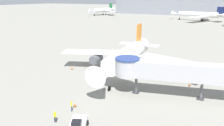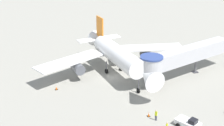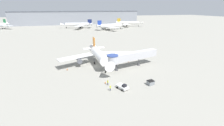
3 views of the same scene
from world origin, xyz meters
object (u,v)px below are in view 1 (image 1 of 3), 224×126
ground_crew_wing_walker (71,105)px  background_jet_navy_tail (199,14)px  traffic_cone_starboard_wing (190,84)px  ground_crew_marshaller (55,116)px  background_jet_green_tail (103,10)px  main_airplane (127,56)px  pushback_tug_white (78,124)px  traffic_cone_port_wing (72,68)px  jet_bridge (174,71)px  traffic_cone_near_nose (75,104)px

ground_crew_wing_walker → background_jet_navy_tail: 141.63m
traffic_cone_starboard_wing → ground_crew_marshaller: 25.17m
ground_crew_marshaller → background_jet_green_tail: background_jet_green_tail is taller
main_airplane → background_jet_green_tail: (-84.96, 135.51, 0.30)m
traffic_cone_starboard_wing → pushback_tug_white: bearing=-115.3°
traffic_cone_port_wing → background_jet_green_tail: (-72.32, 137.84, 4.08)m
traffic_cone_starboard_wing → ground_crew_wing_walker: 22.39m
traffic_cone_port_wing → ground_crew_marshaller: bearing=-57.5°
pushback_tug_white → ground_crew_marshaller: bearing=155.7°
main_airplane → jet_bridge: size_ratio=1.47×
traffic_cone_starboard_wing → traffic_cone_near_nose: traffic_cone_near_nose is taller
main_airplane → background_jet_green_tail: size_ratio=1.14×
pushback_tug_white → traffic_cone_starboard_wing: pushback_tug_white is taller
traffic_cone_starboard_wing → ground_crew_marshaller: bearing=-122.7°
traffic_cone_near_nose → main_airplane: bearing=86.0°
traffic_cone_starboard_wing → traffic_cone_port_wing: size_ratio=0.89×
traffic_cone_starboard_wing → background_jet_navy_tail: 124.60m
main_airplane → pushback_tug_white: bearing=-86.4°
pushback_tug_white → traffic_cone_near_nose: (-4.04, 4.62, -0.35)m
traffic_cone_starboard_wing → main_airplane: bearing=-179.3°
ground_crew_marshaller → background_jet_green_tail: bearing=78.1°
traffic_cone_port_wing → traffic_cone_near_nose: bearing=-50.6°
traffic_cone_starboard_wing → ground_crew_marshaller: ground_crew_marshaller is taller
background_jet_navy_tail → background_jet_green_tail: background_jet_green_tail is taller
jet_bridge → traffic_cone_port_wing: 24.20m
traffic_cone_near_nose → ground_crew_wing_walker: size_ratio=0.43×
jet_bridge → traffic_cone_starboard_wing: bearing=58.1°
traffic_cone_near_nose → ground_crew_wing_walker: (0.49, -1.37, 0.65)m
jet_bridge → pushback_tug_white: (-8.07, -15.13, -3.78)m
traffic_cone_port_wing → background_jet_navy_tail: 126.80m
jet_bridge → pushback_tug_white: 17.56m
main_airplane → ground_crew_marshaller: size_ratio=19.02×
jet_bridge → traffic_cone_near_nose: jet_bridge is taller
ground_crew_marshaller → traffic_cone_near_nose: bearing=54.7°
main_airplane → traffic_cone_starboard_wing: (12.84, 0.15, -3.82)m
main_airplane → ground_crew_wing_walker: (-0.66, -17.70, -3.16)m
traffic_cone_port_wing → ground_crew_marshaller: 22.15m
ground_crew_marshaller → main_airplane: bearing=47.8°
traffic_cone_near_nose → background_jet_green_tail: (-83.81, 151.83, 4.12)m
ground_crew_wing_walker → background_jet_green_tail: background_jet_green_tail is taller
jet_bridge → background_jet_navy_tail: bearing=81.0°
traffic_cone_starboard_wing → traffic_cone_port_wing: bearing=-174.4°
background_jet_green_tail → traffic_cone_port_wing: bearing=-44.9°
traffic_cone_near_nose → ground_crew_marshaller: ground_crew_marshaller is taller
traffic_cone_starboard_wing → background_jet_green_tail: bearing=125.9°
traffic_cone_near_nose → ground_crew_wing_walker: 1.59m
main_airplane → traffic_cone_near_nose: size_ratio=42.80×
main_airplane → ground_crew_wing_walker: 17.99m
background_jet_navy_tail → jet_bridge: bearing=14.5°
jet_bridge → background_jet_green_tail: background_jet_green_tail is taller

